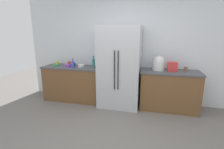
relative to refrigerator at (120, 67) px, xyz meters
The scene contains 16 objects.
ground_plane 1.82m from the refrigerator, 84.95° to the right, with size 10.98×10.98×0.00m, color slate.
kitchen_back_panel 0.67m from the refrigerator, 72.23° to the left, with size 5.49×0.10×2.91m, color silver.
counter_left 1.35m from the refrigerator, behind, with size 1.50×0.63×0.90m.
counter_right 1.26m from the refrigerator, ahead, with size 1.30×0.63×0.90m.
refrigerator is the anchor object (origin of this frame).
toaster 1.19m from the refrigerator, ahead, with size 0.21×0.16×0.21m, color red.
rice_cooker 0.90m from the refrigerator, ahead, with size 0.27×0.27×0.33m.
bottle_a 1.18m from the refrigerator, behind, with size 0.06×0.06×0.22m.
bottle_b 0.74m from the refrigerator, 167.41° to the left, with size 0.07×0.07×0.27m.
cup_a 1.81m from the refrigerator, behind, with size 0.08×0.08×0.08m, color yellow.
cup_b 1.42m from the refrigerator, behind, with size 0.09×0.09×0.10m, color red.
cup_c 1.22m from the refrigerator, behind, with size 0.07×0.07×0.08m, color black.
cup_d 1.49m from the refrigerator, ahead, with size 0.08×0.08×0.10m, color brown.
bowl_a 1.02m from the refrigerator, behind, with size 0.17×0.17×0.06m, color white.
bowl_b 1.32m from the refrigerator, behind, with size 0.15×0.15×0.07m, color purple.
bowl_c 1.70m from the refrigerator, behind, with size 0.15×0.15×0.05m, color green.
Camera 1 is at (0.65, -2.28, 1.71)m, focal length 26.99 mm.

